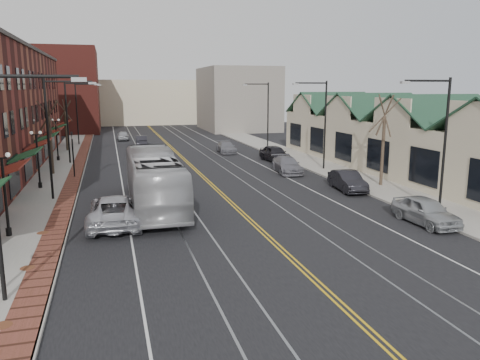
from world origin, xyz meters
TOP-DOWN VIEW (x-y plane):
  - ground at (0.00, 0.00)m, footprint 160.00×160.00m
  - sidewalk_left at (-12.00, 20.00)m, footprint 4.00×120.00m
  - sidewalk_right at (12.00, 20.00)m, footprint 4.00×120.00m
  - building_right at (18.00, 20.00)m, footprint 8.00×36.00m
  - backdrop_left at (-16.00, 70.00)m, footprint 14.00×18.00m
  - backdrop_mid at (0.00, 85.00)m, footprint 22.00×14.00m
  - backdrop_right at (15.00, 65.00)m, footprint 12.00×16.00m
  - streetlight_l_0 at (-11.05, 0.00)m, footprint 3.33×0.25m
  - streetlight_l_1 at (-11.05, 16.00)m, footprint 3.33×0.25m
  - streetlight_l_2 at (-11.05, 32.00)m, footprint 3.33×0.25m
  - streetlight_l_3 at (-11.05, 48.00)m, footprint 3.33×0.25m
  - streetlight_r_0 at (11.05, 6.00)m, footprint 3.33×0.25m
  - streetlight_r_1 at (11.05, 22.00)m, footprint 3.33×0.25m
  - streetlight_r_2 at (11.05, 38.00)m, footprint 3.33×0.25m
  - lamppost_l_1 at (-12.80, 8.00)m, footprint 0.84×0.28m
  - lamppost_l_2 at (-12.80, 20.00)m, footprint 0.84×0.28m
  - lamppost_l_3 at (-12.80, 34.00)m, footprint 0.84×0.28m
  - tree_left_near at (-12.50, 26.00)m, footprint 1.78×1.37m
  - tree_left_far at (-12.50, 42.00)m, footprint 1.66×1.28m
  - tree_right_mid at (12.50, 14.00)m, footprint 1.90×1.46m
  - manhole_near at (-11.20, -2.00)m, footprint 0.60×0.60m
  - manhole_mid at (-11.20, 3.00)m, footprint 0.60×0.60m
  - manhole_far at (-11.20, 8.00)m, footprint 0.60×0.60m
  - traffic_signal at (-10.60, 24.00)m, footprint 0.18×0.15m
  - transit_bus at (-5.00, 12.40)m, footprint 3.14×12.84m
  - parked_suv at (-7.50, 8.95)m, footprint 3.15×6.29m
  - parked_car_a at (9.30, 4.41)m, footprint 1.92×4.58m
  - parked_car_b at (9.30, 13.41)m, footprint 2.08×4.66m
  - parked_car_c at (7.65, 21.53)m, footprint 2.52×5.17m
  - parked_car_d at (8.88, 28.07)m, footprint 2.31×4.99m
  - distant_car_left at (-3.52, 45.77)m, footprint 1.53×4.02m
  - distant_car_right at (5.56, 35.65)m, footprint 2.15×4.67m
  - distant_car_far at (-5.66, 52.48)m, footprint 1.72×4.09m

SIDE VIEW (x-z plane):
  - ground at x=0.00m, z-range 0.00..0.00m
  - sidewalk_left at x=-12.00m, z-range 0.00..0.15m
  - sidewalk_right at x=12.00m, z-range 0.00..0.15m
  - manhole_near at x=-11.20m, z-range 0.15..0.17m
  - manhole_mid at x=-11.20m, z-range 0.15..0.17m
  - manhole_far at x=-11.20m, z-range 0.15..0.17m
  - distant_car_left at x=-3.52m, z-range 0.00..1.31m
  - distant_car_right at x=5.56m, z-range 0.00..1.32m
  - distant_car_far at x=-5.66m, z-range 0.00..1.38m
  - parked_car_c at x=7.65m, z-range 0.00..1.45m
  - parked_car_b at x=9.30m, z-range 0.00..1.48m
  - parked_car_a at x=9.30m, z-range 0.00..1.55m
  - parked_car_d at x=8.88m, z-range 0.00..1.65m
  - parked_suv at x=-7.50m, z-range 0.00..1.71m
  - transit_bus at x=-5.00m, z-range 0.00..3.57m
  - lamppost_l_1 at x=-12.80m, z-range 0.07..4.34m
  - lamppost_l_2 at x=-12.80m, z-range 0.07..4.34m
  - lamppost_l_3 at x=-12.80m, z-range 0.07..4.34m
  - building_right at x=18.00m, z-range 0.00..4.60m
  - traffic_signal at x=-10.60m, z-range 0.45..4.25m
  - tree_left_far at x=-12.50m, z-range 0.26..6.29m
  - tree_left_near at x=-12.50m, z-range 0.27..6.75m
  - tree_right_mid at x=12.50m, z-range 0.28..7.22m
  - backdrop_mid at x=0.00m, z-range 0.00..9.00m
  - streetlight_l_0 at x=-11.05m, z-range 1.03..9.03m
  - streetlight_l_1 at x=-11.05m, z-range 1.03..9.03m
  - streetlight_l_2 at x=-11.05m, z-range 1.03..9.03m
  - streetlight_l_3 at x=-11.05m, z-range 1.03..9.03m
  - streetlight_r_0 at x=11.05m, z-range 1.03..9.03m
  - streetlight_r_1 at x=11.05m, z-range 1.03..9.03m
  - streetlight_r_2 at x=11.05m, z-range 1.03..9.03m
  - backdrop_right at x=15.00m, z-range 0.00..11.00m
  - backdrop_left at x=-16.00m, z-range 0.00..14.00m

